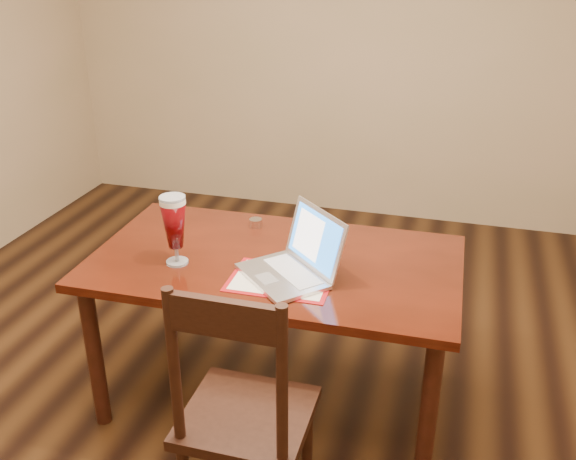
# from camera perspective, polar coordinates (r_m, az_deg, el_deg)

# --- Properties ---
(ground) EXTENTS (5.00, 5.00, 0.00)m
(ground) POSITION_cam_1_polar(r_m,az_deg,el_deg) (3.05, -3.35, -16.21)
(ground) COLOR black
(ground) RESTS_ON ground
(room_shell) EXTENTS (4.51, 5.01, 2.71)m
(room_shell) POSITION_cam_1_polar(r_m,az_deg,el_deg) (2.32, -4.48, 18.79)
(room_shell) COLOR tan
(room_shell) RESTS_ON ground
(dining_table) EXTENTS (1.59, 0.91, 1.04)m
(dining_table) POSITION_cam_1_polar(r_m,az_deg,el_deg) (2.78, -1.41, -3.99)
(dining_table) COLOR #461409
(dining_table) RESTS_ON ground
(dining_chair) EXTENTS (0.44, 0.42, 1.04)m
(dining_chair) POSITION_cam_1_polar(r_m,az_deg,el_deg) (2.31, -3.98, -16.16)
(dining_chair) COLOR black
(dining_chair) RESTS_ON ground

